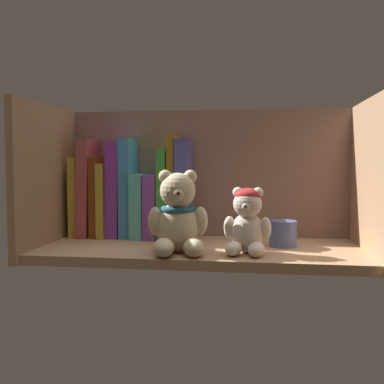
% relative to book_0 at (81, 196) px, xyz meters
% --- Properties ---
extents(shelf_board, '(0.68, 0.28, 0.02)m').
position_rel_book_0_xyz_m(shelf_board, '(0.32, -0.11, -0.11)').
color(shelf_board, '#A87F5B').
rests_on(shelf_board, ground).
extents(shelf_back_panel, '(0.70, 0.01, 0.33)m').
position_rel_book_0_xyz_m(shelf_back_panel, '(0.32, 0.03, 0.05)').
color(shelf_back_panel, '#7C5B4D').
rests_on(shelf_back_panel, ground).
extents(shelf_side_panel_left, '(0.02, 0.31, 0.33)m').
position_rel_book_0_xyz_m(shelf_side_panel_left, '(-0.03, -0.11, 0.05)').
color(shelf_side_panel_left, '#A87F5B').
rests_on(shelf_side_panel_left, ground).
extents(shelf_side_panel_right, '(0.02, 0.31, 0.33)m').
position_rel_book_0_xyz_m(shelf_side_panel_right, '(0.66, -0.11, 0.05)').
color(shelf_side_panel_right, '#A87F5B').
rests_on(shelf_side_panel_right, ground).
extents(book_0, '(0.02, 0.12, 0.19)m').
position_rel_book_0_xyz_m(book_0, '(0.00, 0.00, 0.00)').
color(book_0, gold).
rests_on(book_0, shelf_board).
extents(book_1, '(0.03, 0.13, 0.24)m').
position_rel_book_0_xyz_m(book_1, '(0.03, 0.00, 0.02)').
color(book_1, '#A24646').
rests_on(book_1, shelf_board).
extents(book_2, '(0.02, 0.12, 0.19)m').
position_rel_book_0_xyz_m(book_2, '(0.05, 0.00, -0.00)').
color(book_2, brown).
rests_on(book_2, shelf_board).
extents(book_3, '(0.02, 0.13, 0.18)m').
position_rel_book_0_xyz_m(book_3, '(0.07, 0.00, -0.01)').
color(book_3, '#AA9731').
rests_on(book_3, shelf_board).
extents(book_4, '(0.03, 0.11, 0.23)m').
position_rel_book_0_xyz_m(book_4, '(0.10, 0.00, 0.02)').
color(book_4, purple).
rests_on(book_4, shelf_board).
extents(book_5, '(0.03, 0.11, 0.24)m').
position_rel_book_0_xyz_m(book_5, '(0.13, 0.00, 0.02)').
color(book_5, '#3D88CE').
rests_on(book_5, shelf_board).
extents(book_6, '(0.03, 0.14, 0.15)m').
position_rel_book_0_xyz_m(book_6, '(0.16, 0.00, -0.02)').
color(book_6, '#52B0A5').
rests_on(book_6, shelf_board).
extents(book_7, '(0.03, 0.14, 0.15)m').
position_rel_book_0_xyz_m(book_7, '(0.19, 0.00, -0.02)').
color(book_7, '#793A96').
rests_on(book_7, shelf_board).
extents(book_8, '(0.02, 0.14, 0.21)m').
position_rel_book_0_xyz_m(book_8, '(0.22, 0.00, 0.01)').
color(book_8, '#358833').
rests_on(book_8, shelf_board).
extents(book_9, '(0.02, 0.12, 0.25)m').
position_rel_book_0_xyz_m(book_9, '(0.24, 0.00, 0.03)').
color(book_9, '#996618').
rests_on(book_9, shelf_board).
extents(book_10, '(0.03, 0.14, 0.23)m').
position_rel_book_0_xyz_m(book_10, '(0.26, 0.00, 0.02)').
color(book_10, '#434691').
rests_on(book_10, shelf_board).
extents(teddy_bear_larger, '(0.12, 0.13, 0.17)m').
position_rel_book_0_xyz_m(teddy_bear_larger, '(0.28, -0.19, -0.03)').
color(teddy_bear_larger, beige).
rests_on(teddy_bear_larger, shelf_board).
extents(teddy_bear_smaller, '(0.10, 0.10, 0.13)m').
position_rel_book_0_xyz_m(teddy_bear_smaller, '(0.42, -0.17, -0.03)').
color(teddy_bear_smaller, beige).
rests_on(teddy_bear_smaller, shelf_board).
extents(pillar_candle, '(0.06, 0.06, 0.06)m').
position_rel_book_0_xyz_m(pillar_candle, '(0.49, -0.09, -0.07)').
color(pillar_candle, '#4C5B99').
rests_on(pillar_candle, shelf_board).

